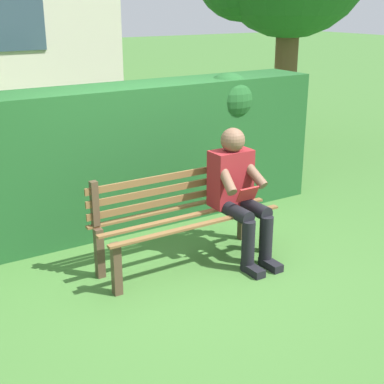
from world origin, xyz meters
name	(u,v)px	position (x,y,z in m)	size (l,w,h in m)	color
ground	(186,263)	(0.00, 0.00, 0.00)	(60.00, 60.00, 0.00)	#3D6B2D
park_bench	(181,215)	(0.00, -0.08, 0.45)	(1.68, 0.51, 0.86)	#4C3828
person_seated	(238,191)	(-0.49, 0.10, 0.64)	(0.44, 0.73, 1.20)	maroon
hedge_backdrop	(105,157)	(0.25, -1.17, 0.76)	(4.92, 0.68, 1.52)	#1E5123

